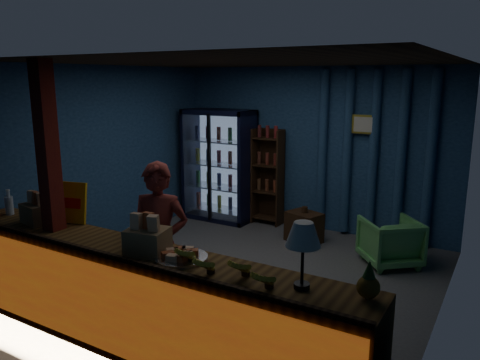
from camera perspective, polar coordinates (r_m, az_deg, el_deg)
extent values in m
plane|color=#515154|center=(6.04, 0.28, -11.29)|extent=(4.60, 4.60, 0.00)
plane|color=navy|center=(7.59, 8.75, 3.72)|extent=(4.60, 0.00, 4.60)
plane|color=navy|center=(3.96, -16.09, -4.59)|extent=(4.60, 0.00, 4.60)
plane|color=navy|center=(7.07, -16.00, 2.75)|extent=(0.00, 4.40, 4.40)
plane|color=navy|center=(4.93, 24.05, -1.91)|extent=(0.00, 4.40, 4.40)
plane|color=#472D19|center=(5.53, 0.31, 14.20)|extent=(4.60, 4.60, 0.00)
cube|color=brown|center=(4.46, -12.57, -13.86)|extent=(4.40, 0.55, 0.95)
cube|color=red|center=(4.28, -15.31, -15.20)|extent=(4.35, 0.02, 0.81)
cube|color=#3C2513|center=(4.09, -15.51, -8.92)|extent=(4.40, 0.04, 0.04)
cube|color=maroon|center=(4.93, -21.97, -1.71)|extent=(0.16, 0.16, 2.60)
cube|color=black|center=(8.28, -1.52, 2.11)|extent=(1.20, 0.06, 1.90)
cube|color=black|center=(8.38, -5.81, 2.17)|extent=(0.06, 0.60, 1.90)
cube|color=black|center=(7.76, 0.97, 1.42)|extent=(0.06, 0.60, 1.90)
cube|color=black|center=(7.94, -2.61, 8.29)|extent=(1.20, 0.60, 0.08)
cube|color=black|center=(8.27, -2.49, -4.39)|extent=(1.20, 0.60, 0.08)
cube|color=#99B2D8|center=(8.24, -1.71, 2.06)|extent=(1.08, 0.02, 1.74)
cube|color=white|center=(7.83, -3.67, 1.49)|extent=(1.12, 0.02, 1.78)
cube|color=black|center=(7.81, -3.75, 1.47)|extent=(0.05, 0.05, 1.80)
cube|color=silver|center=(8.24, -2.50, -3.53)|extent=(1.08, 0.48, 0.02)
cylinder|color=#A32E17|center=(8.45, -5.06, -2.24)|extent=(0.07, 0.07, 0.22)
cylinder|color=#1B6E23|center=(8.32, -3.80, -2.44)|extent=(0.07, 0.07, 0.22)
cylinder|color=#ADB21B|center=(8.20, -2.50, -2.65)|extent=(0.07, 0.07, 0.22)
cylinder|color=navy|center=(8.08, -1.17, -2.87)|extent=(0.07, 0.07, 0.22)
cylinder|color=maroon|center=(7.97, 0.21, -3.08)|extent=(0.07, 0.07, 0.22)
cube|color=silver|center=(8.14, -2.52, -0.82)|extent=(1.08, 0.48, 0.02)
cylinder|color=#1B6E23|center=(8.36, -5.11, 0.41)|extent=(0.07, 0.07, 0.22)
cylinder|color=#ADB21B|center=(8.23, -3.84, 0.25)|extent=(0.07, 0.07, 0.22)
cylinder|color=navy|center=(8.11, -2.53, 0.08)|extent=(0.07, 0.07, 0.22)
cylinder|color=maroon|center=(7.99, -1.18, -0.10)|extent=(0.07, 0.07, 0.22)
cylinder|color=#A32E17|center=(7.87, 0.21, -0.28)|extent=(0.07, 0.07, 0.22)
cube|color=silver|center=(8.05, -2.55, 1.96)|extent=(1.08, 0.48, 0.02)
cylinder|color=#ADB21B|center=(8.28, -5.17, 3.12)|extent=(0.07, 0.07, 0.22)
cylinder|color=navy|center=(8.16, -3.88, 3.00)|extent=(0.07, 0.07, 0.22)
cylinder|color=maroon|center=(8.03, -2.56, 2.87)|extent=(0.07, 0.07, 0.22)
cylinder|color=#A32E17|center=(7.91, -1.19, 2.73)|extent=(0.07, 0.07, 0.22)
cylinder|color=#1B6E23|center=(7.80, 0.21, 2.59)|extent=(0.07, 0.07, 0.22)
cube|color=silver|center=(7.99, -2.58, 4.78)|extent=(1.08, 0.48, 0.02)
cylinder|color=navy|center=(8.23, -5.22, 5.87)|extent=(0.07, 0.07, 0.22)
cylinder|color=maroon|center=(8.10, -3.92, 5.79)|extent=(0.07, 0.07, 0.22)
cylinder|color=#A32E17|center=(7.97, -2.59, 5.70)|extent=(0.07, 0.07, 0.22)
cylinder|color=#1B6E23|center=(7.85, -1.21, 5.61)|extent=(0.07, 0.07, 0.22)
cylinder|color=#ADB21B|center=(7.74, 0.21, 5.51)|extent=(0.07, 0.07, 0.22)
cube|color=#3C2513|center=(7.92, 3.81, 0.51)|extent=(0.50, 0.02, 1.60)
cube|color=#3C2513|center=(7.92, 1.86, 0.53)|extent=(0.03, 0.28, 1.60)
cube|color=#3C2513|center=(7.71, 4.92, 0.16)|extent=(0.03, 0.28, 1.60)
cube|color=#3C2513|center=(7.98, 3.31, -4.57)|extent=(0.46, 0.26, 0.02)
cube|color=#3C2513|center=(7.87, 3.35, -1.44)|extent=(0.46, 0.26, 0.02)
cube|color=#3C2513|center=(7.77, 3.39, 1.79)|extent=(0.46, 0.26, 0.02)
cube|color=#3C2513|center=(7.70, 3.44, 5.08)|extent=(0.46, 0.26, 0.02)
cylinder|color=navy|center=(7.47, 10.00, 3.53)|extent=(0.14, 0.14, 2.50)
cylinder|color=navy|center=(7.34, 12.92, 3.25)|extent=(0.14, 0.14, 2.50)
cylinder|color=navy|center=(7.23, 15.94, 2.95)|extent=(0.14, 0.14, 2.50)
cylinder|color=navy|center=(7.14, 19.04, 2.63)|extent=(0.14, 0.14, 2.50)
cylinder|color=navy|center=(7.07, 22.20, 2.30)|extent=(0.14, 0.14, 2.50)
cube|color=gold|center=(7.17, 14.91, 6.57)|extent=(0.36, 0.03, 0.28)
cube|color=silver|center=(7.15, 14.86, 6.56)|extent=(0.30, 0.01, 0.22)
imported|color=maroon|center=(4.72, -9.78, -7.69)|extent=(0.70, 0.58, 1.63)
imported|color=#5BB55A|center=(6.51, 17.83, -7.17)|extent=(0.96, 0.96, 0.63)
cube|color=#3C2513|center=(7.13, 7.81, -5.71)|extent=(0.59, 0.50, 0.45)
cylinder|color=#3C2513|center=(7.05, 7.88, -3.61)|extent=(0.09, 0.09, 0.09)
cube|color=#E8A20C|center=(5.19, -20.74, -2.51)|extent=(0.54, 0.24, 0.43)
cube|color=red|center=(5.17, -20.91, -2.56)|extent=(0.44, 0.14, 0.11)
cylinder|color=silver|center=(5.72, -26.31, -2.81)|extent=(0.09, 0.09, 0.20)
cylinder|color=silver|center=(5.69, -26.44, -1.44)|extent=(0.04, 0.04, 0.08)
cylinder|color=white|center=(5.69, -26.47, -1.12)|extent=(0.04, 0.04, 0.02)
cube|color=#A3784E|center=(5.28, -23.40, -3.73)|extent=(0.35, 0.31, 0.20)
cube|color=orange|center=(5.31, -23.92, -1.85)|extent=(0.09, 0.07, 0.13)
cube|color=#D55D28|center=(5.24, -23.56, -2.00)|extent=(0.09, 0.07, 0.13)
cube|color=orange|center=(5.17, -23.19, -2.15)|extent=(0.09, 0.07, 0.13)
cube|color=#A3784E|center=(4.10, -11.20, -7.31)|extent=(0.39, 0.34, 0.22)
cube|color=orange|center=(4.09, -12.33, -4.80)|extent=(0.10, 0.08, 0.14)
cube|color=#D55D28|center=(4.05, -11.30, -4.94)|extent=(0.10, 0.08, 0.14)
cube|color=orange|center=(4.01, -10.26, -5.07)|extent=(0.10, 0.08, 0.14)
cylinder|color=silver|center=(3.96, -7.19, -9.36)|extent=(0.45, 0.45, 0.02)
cube|color=orange|center=(3.90, -6.16, -9.12)|extent=(0.10, 0.07, 0.05)
cube|color=#D55D28|center=(3.96, -5.92, -8.77)|extent=(0.12, 0.12, 0.05)
cube|color=orange|center=(4.02, -6.42, -8.49)|extent=(0.07, 0.10, 0.05)
cube|color=#D55D28|center=(4.03, -7.36, -8.42)|extent=(0.12, 0.12, 0.05)
cube|color=orange|center=(4.00, -8.21, -8.61)|extent=(0.10, 0.07, 0.05)
cube|color=#D55D28|center=(3.94, -8.49, -8.95)|extent=(0.12, 0.12, 0.05)
cube|color=orange|center=(3.89, -8.01, -9.25)|extent=(0.07, 0.10, 0.05)
cube|color=#D55D28|center=(3.87, -7.04, -9.33)|extent=(0.12, 0.12, 0.05)
cylinder|color=black|center=(3.45, 7.53, -12.67)|extent=(0.12, 0.12, 0.04)
cylinder|color=black|center=(3.38, 7.61, -9.98)|extent=(0.02, 0.02, 0.35)
cone|color=white|center=(3.31, 7.72, -6.56)|extent=(0.25, 0.25, 0.17)
sphere|color=olive|center=(3.36, 15.37, -12.48)|extent=(0.16, 0.16, 0.16)
cone|color=#204F1B|center=(3.30, 15.50, -10.41)|extent=(0.09, 0.09, 0.12)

